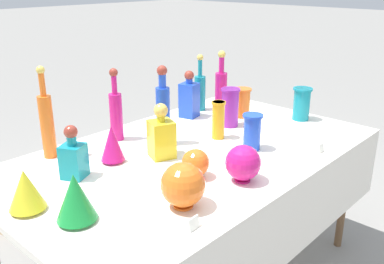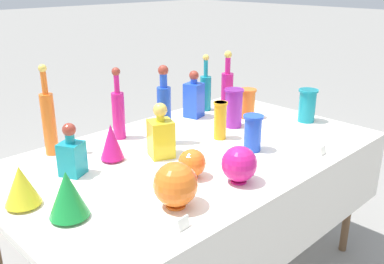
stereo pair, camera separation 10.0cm
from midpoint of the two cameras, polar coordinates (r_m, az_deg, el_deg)
The scene contains 23 objects.
display_table at distance 2.09m, azimuth 2.20°, elevation -4.36°, with size 1.88×1.11×0.76m.
tall_bottle_0 at distance 2.70m, azimuth 2.89°, elevation 5.59°, with size 0.07×0.07×0.36m.
tall_bottle_1 at distance 2.14m, azimuth -2.40°, elevation 2.88°, with size 0.07×0.07×0.41m.
tall_bottle_2 at distance 2.10m, azimuth -17.28°, elevation 1.54°, with size 0.06×0.06×0.44m.
tall_bottle_3 at distance 2.24m, azimuth -8.54°, elevation 2.78°, with size 0.07×0.07×0.38m.
tall_bottle_4 at distance 2.78m, azimuth 5.75°, elevation 6.13°, with size 0.08×0.08×0.37m.
square_decanter_0 at distance 1.88m, azimuth -14.30°, elevation -2.91°, with size 0.12×0.12×0.23m.
square_decanter_1 at distance 2.57m, azimuth 1.37°, elevation 4.59°, with size 0.12×0.12×0.28m.
square_decanter_2 at distance 2.00m, azimuth -2.75°, elevation -0.41°, with size 0.14×0.14×0.26m.
slender_vase_0 at distance 2.42m, azimuth 6.77°, elevation 3.33°, with size 0.11×0.11×0.22m.
slender_vase_1 at distance 2.10m, azimuth 9.46°, elevation 0.03°, with size 0.10×0.10×0.18m.
slender_vase_2 at distance 2.23m, azimuth 5.07°, elevation 1.69°, with size 0.07×0.07×0.20m.
slender_vase_3 at distance 2.59m, azimuth 8.49°, elevation 3.92°, with size 0.10×0.10×0.18m.
slender_vase_4 at distance 2.59m, azimuth 16.19°, elevation 3.54°, with size 0.11×0.11×0.19m.
fluted_vase_0 at distance 1.68m, azimuth -20.25°, elevation -6.74°, with size 0.13×0.13×0.16m.
fluted_vase_1 at distance 1.99m, azimuth -9.28°, elevation -1.31°, with size 0.11×0.11×0.18m.
fluted_vase_2 at distance 1.55m, azimuth -14.48°, elevation -8.06°, with size 0.14×0.14×0.18m.
round_bowl_0 at distance 1.58m, azimuth -0.39°, elevation -7.04°, with size 0.17×0.17×0.18m.
round_bowl_1 at distance 1.81m, azimuth 1.60°, elevation -4.17°, with size 0.12×0.12×0.13m.
round_bowl_2 at distance 1.78m, azimuth 7.93°, elevation -4.27°, with size 0.15×0.15×0.16m.
price_tag_left at distance 1.48m, azimuth 0.81°, elevation -12.12°, with size 0.05×0.01×0.04m, color white.
price_tag_center at distance 2.16m, azimuth 18.35°, elevation -2.38°, with size 0.05×0.01×0.04m, color white.
cardboard_box_behind_left at distance 3.22m, azimuth -20.04°, elevation -7.86°, with size 0.54×0.41×0.33m.
Camera 2 is at (-1.35, -1.39, 1.57)m, focal length 40.00 mm.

